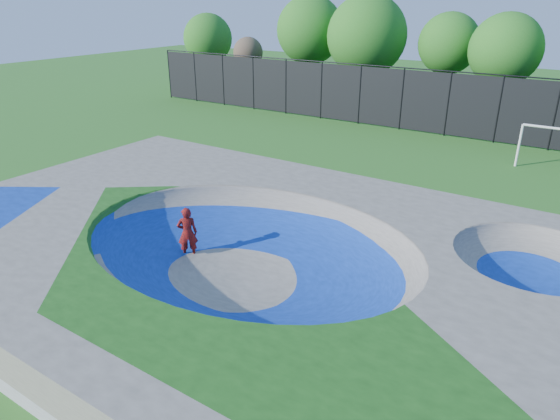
{
  "coord_description": "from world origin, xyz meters",
  "views": [
    {
      "loc": [
        8.3,
        -10.83,
        8.18
      ],
      "look_at": [
        -0.75,
        3.0,
        1.1
      ],
      "focal_mm": 32.0,
      "sensor_mm": 36.0,
      "label": 1
    }
  ],
  "objects": [
    {
      "name": "ground",
      "position": [
        0.0,
        0.0,
        0.0
      ],
      "size": [
        120.0,
        120.0,
        0.0
      ],
      "primitive_type": "plane",
      "color": "#24611B",
      "rests_on": "ground"
    },
    {
      "name": "fence",
      "position": [
        0.0,
        21.0,
        2.1
      ],
      "size": [
        48.09,
        0.09,
        4.04
      ],
      "color": "black",
      "rests_on": "ground"
    },
    {
      "name": "treeline",
      "position": [
        -1.07,
        26.31,
        5.07
      ],
      "size": [
        52.35,
        7.24,
        8.48
      ],
      "color": "#3F301F",
      "rests_on": "ground"
    },
    {
      "name": "soccer_goal",
      "position": [
        6.62,
        16.83,
        1.58
      ],
      "size": [
        3.43,
        0.12,
        2.27
      ],
      "color": "white",
      "rests_on": "ground"
    },
    {
      "name": "skate_deck",
      "position": [
        0.0,
        0.0,
        0.75
      ],
      "size": [
        22.0,
        14.0,
        1.5
      ],
      "primitive_type": "cube",
      "color": "gray",
      "rests_on": "ground"
    },
    {
      "name": "skateboard",
      "position": [
        -2.51,
        0.03,
        0.03
      ],
      "size": [
        0.71,
        0.7,
        0.05
      ],
      "primitive_type": "cube",
      "rotation": [
        0.0,
        0.0,
        0.78
      ],
      "color": "black",
      "rests_on": "ground"
    },
    {
      "name": "skater",
      "position": [
        -2.51,
        0.03,
        0.92
      ],
      "size": [
        0.79,
        0.78,
        1.83
      ],
      "primitive_type": "imported",
      "rotation": [
        0.0,
        0.0,
        3.9
      ],
      "color": "red",
      "rests_on": "ground"
    }
  ]
}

